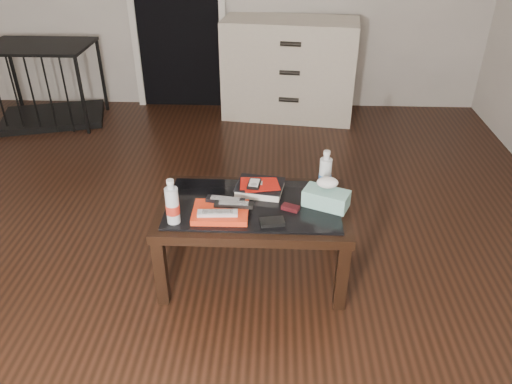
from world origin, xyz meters
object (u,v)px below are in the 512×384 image
pet_crate (49,97)px  tissue_box (326,198)px  coffee_table (253,214)px  water_bottle_right (325,171)px  dresser (289,69)px  textbook (260,188)px  water_bottle_left (172,201)px

pet_crate → tissue_box: 3.19m
coffee_table → water_bottle_right: (0.38, 0.16, 0.18)m
dresser → textbook: 2.22m
water_bottle_right → tissue_box: 0.18m
dresser → water_bottle_right: (0.16, -2.18, 0.13)m
dresser → pet_crate: dresser is taller
pet_crate → textbook: size_ratio=4.11×
dresser → water_bottle_right: dresser is taller
pet_crate → water_bottle_left: size_ratio=4.32×
water_bottle_left → water_bottle_right: (0.77, 0.34, 0.00)m
dresser → tissue_box: (0.16, -2.34, 0.06)m
water_bottle_right → tissue_box: water_bottle_right is taller
pet_crate → water_bottle_left: pet_crate is taller
dresser → textbook: bearing=-88.1°
coffee_table → pet_crate: bearing=133.4°
water_bottle_left → tissue_box: water_bottle_left is taller
dresser → water_bottle_left: 2.60m
tissue_box → dresser: bearing=116.8°
water_bottle_left → textbook: bearing=36.6°
coffee_table → textbook: (0.03, 0.13, 0.09)m
textbook → water_bottle_left: water_bottle_left is taller
dresser → pet_crate: bearing=-167.3°
pet_crate → tissue_box: pet_crate is taller
coffee_table → water_bottle_left: (-0.38, -0.18, 0.18)m
coffee_table → dresser: dresser is taller
textbook → water_bottle_left: (-0.42, -0.31, 0.10)m
pet_crate → water_bottle_right: (2.38, -1.95, 0.35)m
coffee_table → pet_crate: pet_crate is taller
dresser → textbook: (-0.19, -2.21, 0.03)m
pet_crate → tissue_box: bearing=-57.3°
coffee_table → tissue_box: (0.38, -0.00, 0.11)m
coffee_table → textbook: 0.16m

